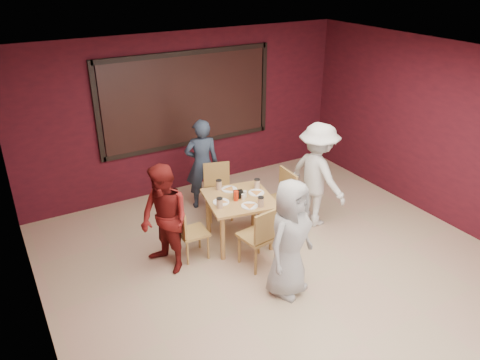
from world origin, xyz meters
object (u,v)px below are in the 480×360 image
diner_front (290,239)px  chair_front (261,234)px  chair_back (218,187)px  chair_right (280,197)px  diner_right (317,175)px  diner_left (165,220)px  chair_left (188,230)px  dining_table (239,203)px  diner_back (202,164)px

diner_front → chair_front: bearing=70.6°
chair_back → chair_right: bearing=-53.2°
chair_back → diner_right: (1.23, -0.99, 0.33)m
chair_back → diner_left: bearing=-143.2°
chair_left → diner_left: (-0.36, -0.07, 0.31)m
chair_left → chair_front: bearing=-41.9°
chair_back → diner_front: 2.20m
dining_table → diner_left: size_ratio=0.71×
chair_back → diner_back: bearing=102.3°
chair_front → diner_left: diner_left is taller
diner_left → chair_right: bearing=77.0°
chair_front → diner_back: diner_back is taller
chair_front → diner_front: (0.02, -0.60, 0.26)m
chair_right → diner_left: diner_left is taller
chair_back → diner_front: (-0.14, -2.18, 0.27)m
dining_table → chair_front: size_ratio=1.18×
chair_left → diner_back: 1.57m
chair_right → diner_left: size_ratio=0.63×
dining_table → chair_back: chair_back is taller
chair_back → diner_right: diner_right is taller
dining_table → chair_right: bearing=1.0°
diner_left → diner_right: (2.51, -0.03, 0.07)m
diner_front → diner_right: (1.36, 1.19, 0.06)m
dining_table → chair_front: (-0.06, -0.71, -0.13)m
chair_right → diner_right: diner_right is taller
diner_front → diner_left: bearing=111.7°
chair_front → chair_left: bearing=138.1°
chair_back → chair_right: 1.07m
chair_front → diner_left: 1.30m
chair_front → diner_front: bearing=-87.8°
diner_back → diner_left: 1.81m
chair_front → diner_left: bearing=151.2°
chair_left → diner_front: 1.55m
chair_back → chair_left: (-0.93, -0.89, -0.05)m
diner_right → diner_left: bearing=81.9°
diner_front → diner_right: size_ratio=0.93×
diner_front → diner_back: bearing=67.2°
chair_back → chair_front: bearing=-95.8°
chair_front → diner_back: (0.07, 1.98, 0.26)m
dining_table → chair_front: bearing=-94.8°
dining_table → diner_back: 1.27m
dining_table → diner_right: 1.34m
chair_right → diner_back: (-0.73, 1.25, 0.23)m
chair_front → diner_left: size_ratio=0.60×
chair_back → diner_front: size_ratio=0.57×
dining_table → diner_right: size_ratio=0.65×
chair_right → diner_left: bearing=-176.8°
diner_left → diner_back: bearing=122.4°
chair_front → chair_right: bearing=42.1°
chair_left → chair_right: (1.57, 0.04, 0.09)m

